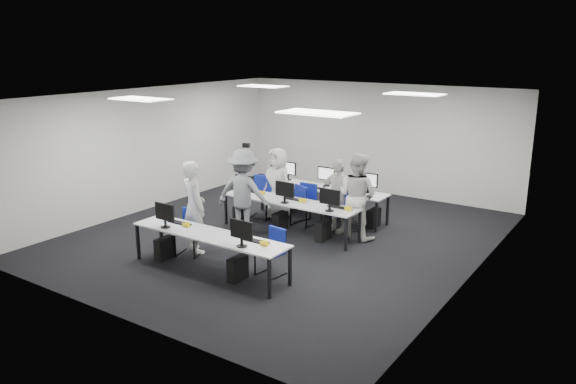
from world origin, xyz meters
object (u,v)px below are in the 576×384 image
Objects in this scene: desk_front at (209,236)px; chair_3 at (304,212)px; chair_1 at (271,260)px; student_1 at (357,196)px; chair_5 at (278,204)px; photographer at (244,192)px; student_2 at (278,183)px; chair_0 at (190,240)px; chair_6 at (308,211)px; chair_7 at (348,218)px; chair_4 at (341,221)px; student_3 at (338,196)px; student_0 at (194,207)px; chair_2 at (261,205)px; desk_mid at (289,203)px.

desk_front is 3.30m from chair_3.
student_1 reaches higher than chair_1.
photographer is (0.19, -1.56, 0.65)m from chair_5.
photographer reaches higher than student_2.
chair_3 reaches higher than chair_0.
chair_6 is (-1.03, 2.88, 0.03)m from chair_1.
photographer is at bearing -117.94° from chair_7.
chair_4 is (1.02, -0.10, -0.00)m from chair_3.
student_2 is at bearing -41.83° from chair_5.
chair_0 is at bearing -142.61° from chair_4.
chair_0 is 3.08m from chair_6.
student_2 is at bearing 70.61° from chair_0.
chair_1 is 0.46× the size of student_1.
student_3 reaches higher than chair_3.
student_0 is 1.13× the size of student_3.
desk_front is 3.42m from chair_6.
desk_front is 3.56× the size of chair_5.
chair_1 is (1.00, 0.52, -0.41)m from desk_front.
chair_0 is 0.96× the size of chair_4.
student_2 reaches higher than desk_front.
chair_5 reaches higher than chair_0.
chair_7 is (2.17, 0.30, -0.03)m from chair_2.
chair_5 is at bearing -169.90° from chair_6.
student_2 is at bearing -100.60° from photographer.
chair_4 is at bearing -66.26° from chair_7.
chair_2 is at bearing -150.57° from chair_7.
chair_4 reaches higher than chair_0.
photographer is at bearing -142.49° from desk_mid.
desk_mid is at bearing 123.39° from chair_1.
student_0 is (-0.94, 0.63, 0.24)m from desk_front.
chair_3 is at bearing 118.61° from chair_1.
desk_front is 3.43m from chair_2.
chair_4 reaches higher than desk_front.
desk_mid is 1.02m from photographer.
desk_mid is 1.42m from chair_5.
chair_5 is at bearing -2.80° from student_1.
chair_1 is at bearing 27.66° from desk_front.
student_0 is (0.27, -2.55, 0.61)m from chair_2.
chair_7 is (0.96, 3.49, -0.40)m from desk_front.
chair_3 is at bearing -172.10° from student_3.
chair_3 is at bearing 5.47° from student_2.
student_1 is (0.34, 2.65, 0.65)m from chair_1.
desk_front is at bearing -61.57° from chair_5.
chair_0 reaches higher than desk_front.
student_3 is at bearing -106.28° from chair_7.
desk_mid is 3.56× the size of chair_5.
desk_front is at bearing 73.83° from student_1.
student_3 is at bearing 101.79° from chair_1.
student_0 is 3.41m from student_1.
chair_1 is 2.65m from chair_4.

